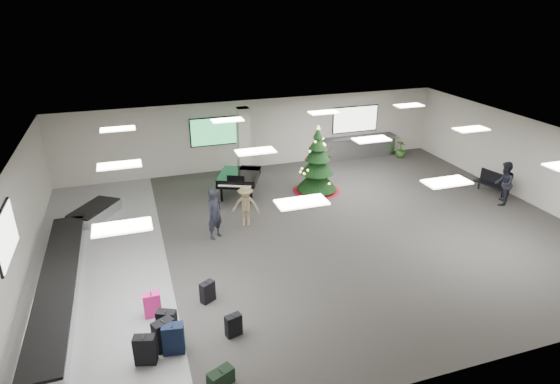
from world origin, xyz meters
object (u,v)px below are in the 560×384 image
object	(u,v)px
baggage_carousel	(67,266)
traveler_bench	(504,183)
potted_plant_left	(328,153)
pink_suitcase	(152,305)
grand_piano	(239,177)
bench	(493,182)
traveler_b	(246,206)
potted_plant_right	(401,149)
service_counter	(356,147)
traveler_a	(215,214)
christmas_tree	(317,169)

from	to	relation	value
baggage_carousel	traveler_bench	distance (m)	15.70
potted_plant_left	traveler_bench	bearing A→B (deg)	-56.17
pink_suitcase	potted_plant_left	world-z (taller)	potted_plant_left
grand_piano	bench	distance (m)	10.42
grand_piano	potted_plant_left	xyz separation A→B (m)	(5.06, 2.63, -0.34)
pink_suitcase	traveler_b	size ratio (longest dim) A/B	0.46
bench	traveler_b	xyz separation A→B (m)	(-10.36, 0.39, 0.26)
potted_plant_right	traveler_bench	bearing A→B (deg)	-83.73
service_counter	traveler_a	size ratio (longest dim) A/B	2.28
service_counter	pink_suitcase	size ratio (longest dim) A/B	5.88
baggage_carousel	traveler_a	distance (m)	4.69
grand_piano	potted_plant_left	size ratio (longest dim) A/B	2.63
potted_plant_left	pink_suitcase	bearing A→B (deg)	-133.61
christmas_tree	pink_suitcase	bearing A→B (deg)	-138.46
pink_suitcase	traveler_a	xyz separation A→B (m)	(2.35, 3.63, 0.55)
pink_suitcase	traveler_a	distance (m)	4.36
baggage_carousel	traveler_bench	bearing A→B (deg)	-0.20
grand_piano	traveler_bench	distance (m)	10.32
christmas_tree	traveler_b	xyz separation A→B (m)	(-3.58, -2.12, -0.22)
pink_suitcase	christmas_tree	world-z (taller)	christmas_tree
service_counter	traveler_bench	size ratio (longest dim) A/B	2.35
christmas_tree	bench	distance (m)	7.25
traveler_a	potted_plant_left	bearing A→B (deg)	3.85
bench	service_counter	bearing A→B (deg)	107.10
service_counter	traveler_a	xyz separation A→B (m)	(-8.26, -5.97, 0.34)
baggage_carousel	traveler_bench	world-z (taller)	traveler_bench
bench	grand_piano	bearing A→B (deg)	150.64
service_counter	traveler_b	bearing A→B (deg)	-142.55
potted_plant_right	pink_suitcase	bearing A→B (deg)	-144.94
baggage_carousel	pink_suitcase	world-z (taller)	pink_suitcase
grand_piano	christmas_tree	bearing A→B (deg)	15.03
pink_suitcase	christmas_tree	bearing A→B (deg)	41.14
baggage_carousel	christmas_tree	xyz separation A→B (m)	(9.35, 3.44, 0.76)
christmas_tree	service_counter	bearing A→B (deg)	43.36
bench	potted_plant_right	bearing A→B (deg)	89.82
traveler_bench	potted_plant_left	xyz separation A→B (m)	(-4.45, 6.64, -0.41)
christmas_tree	potted_plant_right	bearing A→B (deg)	25.17
traveler_a	traveler_bench	world-z (taller)	traveler_a
grand_piano	potted_plant_right	bearing A→B (deg)	37.81
traveler_b	potted_plant_left	world-z (taller)	traveler_b
bench	traveler_b	distance (m)	10.37
traveler_bench	potted_plant_right	size ratio (longest dim) A/B	2.02
service_counter	baggage_carousel	bearing A→B (deg)	-152.33
traveler_b	potted_plant_left	xyz separation A→B (m)	(5.46, 5.26, -0.30)
traveler_a	traveler_bench	distance (m)	11.13
traveler_a	potted_plant_left	xyz separation A→B (m)	(6.66, 5.82, -0.43)
traveler_a	christmas_tree	bearing A→B (deg)	-8.03
grand_piano	potted_plant_left	distance (m)	5.72
traveler_bench	potted_plant_right	distance (m)	6.20
bench	traveler_a	size ratio (longest dim) A/B	0.82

